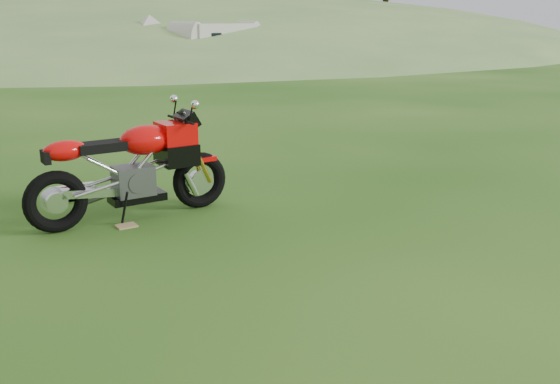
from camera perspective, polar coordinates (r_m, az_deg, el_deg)
ground at (r=6.09m, az=1.63°, el=-6.03°), size 120.00×120.00×0.00m
hillside at (r=52.28m, az=-6.98°, el=13.16°), size 80.00×64.00×8.00m
hedgerow at (r=52.28m, az=-6.98°, el=13.16°), size 36.00×1.20×8.60m
sport_motorcycle at (r=7.25m, az=-13.54°, el=2.74°), size 2.32×0.80×1.36m
plywood_board at (r=7.17m, az=-13.86°, el=-3.01°), size 0.24×0.20×0.02m
tent_right at (r=28.56m, az=-11.74°, el=13.36°), size 3.21×3.21×2.45m
caravan at (r=28.15m, az=-5.87°, el=13.12°), size 4.57×2.64×2.01m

